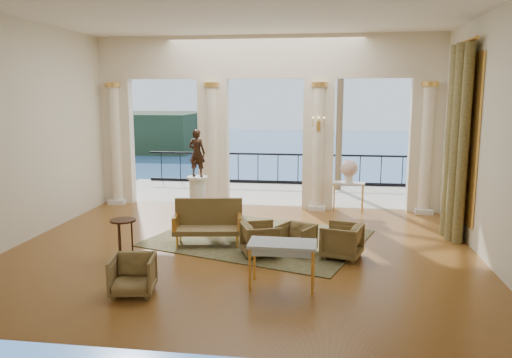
# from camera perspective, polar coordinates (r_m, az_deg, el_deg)

# --- Properties ---
(floor) EXTENTS (9.00, 9.00, 0.00)m
(floor) POSITION_cam_1_polar(r_m,az_deg,el_deg) (9.86, -1.72, -8.07)
(floor) COLOR #4E300E
(floor) RESTS_ON ground
(room_walls) EXTENTS (9.00, 9.00, 9.00)m
(room_walls) POSITION_cam_1_polar(r_m,az_deg,el_deg) (8.30, -3.15, 8.79)
(room_walls) COLOR beige
(room_walls) RESTS_ON ground
(arcade) EXTENTS (9.00, 0.56, 4.50)m
(arcade) POSITION_cam_1_polar(r_m,az_deg,el_deg) (13.18, 1.06, 7.84)
(arcade) COLOR #F8E9CA
(arcade) RESTS_ON ground
(terrace) EXTENTS (10.00, 3.60, 0.10)m
(terrace) POSITION_cam_1_polar(r_m,az_deg,el_deg) (15.45, 1.93, -1.74)
(terrace) COLOR #A39885
(terrace) RESTS_ON ground
(balustrade) EXTENTS (9.00, 0.06, 1.03)m
(balustrade) POSITION_cam_1_polar(r_m,az_deg,el_deg) (16.93, 2.51, 0.85)
(balustrade) COLOR black
(balustrade) RESTS_ON terrace
(palm_tree) EXTENTS (2.00, 2.00, 4.50)m
(palm_tree) POSITION_cam_1_polar(r_m,az_deg,el_deg) (15.90, 9.72, 13.46)
(palm_tree) COLOR #4C3823
(palm_tree) RESTS_ON terrace
(headland) EXTENTS (22.00, 18.00, 6.00)m
(headland) POSITION_cam_1_polar(r_m,az_deg,el_deg) (85.54, -13.72, 5.38)
(headland) COLOR black
(headland) RESTS_ON sea
(sea) EXTENTS (160.00, 160.00, 0.00)m
(sea) POSITION_cam_1_polar(r_m,az_deg,el_deg) (69.86, 6.67, 2.20)
(sea) COLOR #285393
(sea) RESTS_ON ground
(curtain) EXTENTS (0.33, 1.40, 4.09)m
(curtain) POSITION_cam_1_polar(r_m,az_deg,el_deg) (11.13, 21.99, 3.89)
(curtain) COLOR brown
(curtain) RESTS_ON ground
(window_frame) EXTENTS (0.04, 1.60, 3.40)m
(window_frame) POSITION_cam_1_polar(r_m,az_deg,el_deg) (11.17, 22.95, 4.27)
(window_frame) COLOR gold
(window_frame) RESTS_ON room_walls
(wall_sconce) EXTENTS (0.30, 0.11, 0.33)m
(wall_sconce) POSITION_cam_1_polar(r_m,az_deg,el_deg) (12.79, 7.15, 6.12)
(wall_sconce) COLOR gold
(wall_sconce) RESTS_ON arcade
(rug) EXTENTS (4.93, 4.33, 0.02)m
(rug) POSITION_cam_1_polar(r_m,az_deg,el_deg) (10.58, 0.35, -6.77)
(rug) COLOR #2D341A
(rug) RESTS_ON ground
(armchair_a) EXTENTS (0.73, 0.70, 0.66)m
(armchair_a) POSITION_cam_1_polar(r_m,az_deg,el_deg) (7.90, -13.91, -10.41)
(armchair_a) COLOR #42341D
(armchair_a) RESTS_ON ground
(armchair_b) EXTENTS (0.80, 0.78, 0.63)m
(armchair_b) POSITION_cam_1_polar(r_m,az_deg,el_deg) (9.59, 4.64, -6.64)
(armchair_b) COLOR #42341D
(armchair_b) RESTS_ON ground
(armchair_c) EXTENTS (0.81, 0.84, 0.71)m
(armchair_c) POSITION_cam_1_polar(r_m,az_deg,el_deg) (9.42, 9.77, -6.82)
(armchair_c) COLOR #42341D
(armchair_c) RESTS_ON ground
(armchair_d) EXTENTS (0.82, 0.84, 0.68)m
(armchair_d) POSITION_cam_1_polar(r_m,az_deg,el_deg) (9.43, 0.55, -6.73)
(armchair_d) COLOR #42341D
(armchair_d) RESTS_ON ground
(settee) EXTENTS (1.45, 0.79, 0.91)m
(settee) POSITION_cam_1_polar(r_m,az_deg,el_deg) (10.17, -5.48, -4.92)
(settee) COLOR #42341D
(settee) RESTS_ON ground
(game_table) EXTENTS (1.06, 0.58, 0.72)m
(game_table) POSITION_cam_1_polar(r_m,az_deg,el_deg) (7.87, 3.05, -7.76)
(game_table) COLOR #93A7B9
(game_table) RESTS_ON ground
(pedestal) EXTENTS (0.55, 0.55, 1.01)m
(pedestal) POSITION_cam_1_polar(r_m,az_deg,el_deg) (12.41, -6.67, -2.10)
(pedestal) COLOR silver
(pedestal) RESTS_ON ground
(statue) EXTENTS (0.46, 0.34, 1.16)m
(statue) POSITION_cam_1_polar(r_m,az_deg,el_deg) (12.23, -6.77, 2.96)
(statue) COLOR black
(statue) RESTS_ON pedestal
(console_table) EXTENTS (0.85, 0.44, 0.77)m
(console_table) POSITION_cam_1_polar(r_m,az_deg,el_deg) (13.04, 10.53, -0.95)
(console_table) COLOR silver
(console_table) RESTS_ON ground
(urn) EXTENTS (0.44, 0.44, 0.58)m
(urn) POSITION_cam_1_polar(r_m,az_deg,el_deg) (12.96, 10.59, 1.08)
(urn) COLOR white
(urn) RESTS_ON console_table
(side_table) EXTENTS (0.47, 0.47, 0.76)m
(side_table) POSITION_cam_1_polar(r_m,az_deg,el_deg) (9.40, -14.94, -5.13)
(side_table) COLOR black
(side_table) RESTS_ON ground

